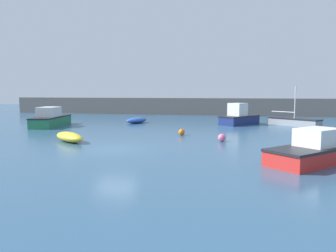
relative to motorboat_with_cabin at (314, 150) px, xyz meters
name	(u,v)px	position (x,y,z in m)	size (l,w,h in m)	color
ground_plane	(115,151)	(-10.77, 1.66, -0.71)	(120.00, 120.00, 0.20)	#2D5170
harbor_breakwater	(189,106)	(-10.77, 32.16, 0.63)	(55.21, 3.45, 2.48)	#66605B
motorboat_with_cabin	(314,150)	(0.00, 0.00, 0.00)	(4.95, 5.04, 1.67)	red
sailboat_twin_hulled	(294,122)	(1.98, 18.08, -0.22)	(4.94, 4.32, 3.96)	gray
open_tender_yellow	(69,137)	(-14.90, 3.75, -0.28)	(3.42, 3.05, 0.66)	yellow
cabin_cruiser_white	(239,117)	(-3.48, 18.14, 0.16)	(4.30, 4.83, 2.24)	navy
motorboat_grey_hull	(51,119)	(-21.71, 12.50, 0.12)	(2.93, 6.26, 1.93)	#287A4C
rowboat_white_midwater	(136,120)	(-14.38, 17.40, -0.31)	(2.38, 3.11, 0.61)	#2D56B7
mooring_buoy_pink	(222,138)	(-4.64, 5.97, -0.34)	(0.54, 0.54, 0.54)	#EA668C
mooring_buoy_orange	(182,132)	(-7.90, 8.64, -0.36)	(0.50, 0.50, 0.50)	orange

